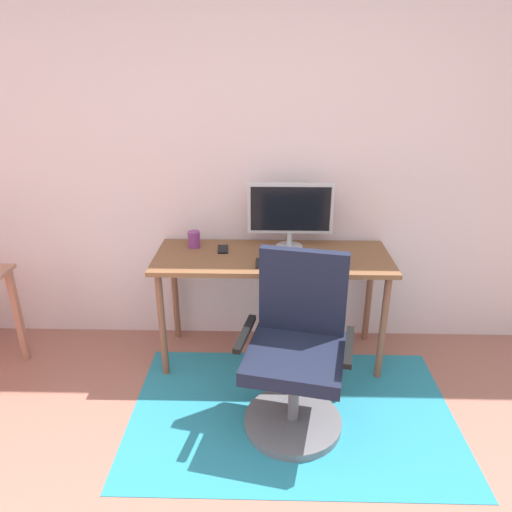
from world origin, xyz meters
The scene contains 9 objects.
wall_back centered at (0.00, 2.20, 1.30)m, with size 6.00×0.10×2.60m, color silver.
area_rug centered at (0.07, 1.26, 0.00)m, with size 1.88×1.20×0.01m, color teal.
desk centered at (-0.04, 1.85, 0.68)m, with size 1.51×0.57×0.76m.
monitor centered at (0.07, 1.99, 1.02)m, with size 0.55×0.18×0.44m.
keyboard centered at (0.07, 1.70, 0.77)m, with size 0.43×0.13×0.02m, color black.
computer_mouse centered at (0.37, 1.72, 0.78)m, with size 0.06×0.10×0.03m, color black.
coffee_cup centered at (-0.57, 1.99, 0.81)m, with size 0.08×0.08×0.11m, color #7A3375.
cell_phone centered at (-0.37, 1.93, 0.76)m, with size 0.07×0.14×0.01m, color black.
office_chair centered at (0.09, 1.22, 0.41)m, with size 0.65×0.60×0.99m.
Camera 1 is at (-0.08, -0.93, 1.91)m, focal length 32.85 mm.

